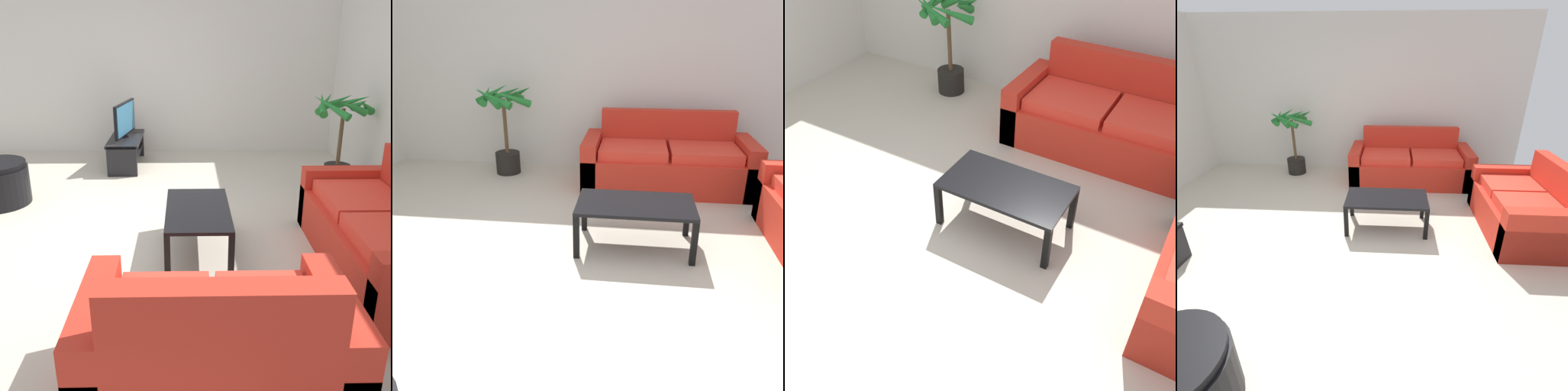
# 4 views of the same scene
# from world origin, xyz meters

# --- Properties ---
(ground_plane) EXTENTS (6.60, 6.60, 0.00)m
(ground_plane) POSITION_xyz_m (0.00, 0.00, 0.00)
(ground_plane) COLOR beige
(wall_back) EXTENTS (6.00, 0.06, 2.70)m
(wall_back) POSITION_xyz_m (0.00, 3.00, 1.35)
(wall_back) COLOR silver
(wall_back) RESTS_ON ground
(couch_main) EXTENTS (2.04, 0.90, 0.90)m
(couch_main) POSITION_xyz_m (0.94, 2.28, 0.30)
(couch_main) COLOR red
(couch_main) RESTS_ON ground
(coffee_table) EXTENTS (1.03, 0.57, 0.43)m
(coffee_table) POSITION_xyz_m (0.57, 0.72, 0.37)
(coffee_table) COLOR black
(coffee_table) RESTS_ON ground
(potted_palm) EXTENTS (0.79, 0.82, 1.20)m
(potted_palm) POSITION_xyz_m (-1.19, 2.54, 0.64)
(potted_palm) COLOR black
(potted_palm) RESTS_ON ground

